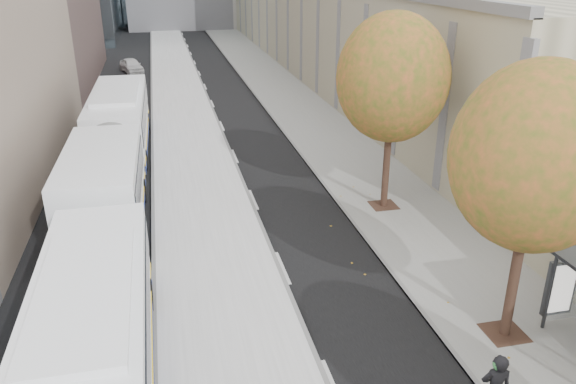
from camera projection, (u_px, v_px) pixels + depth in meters
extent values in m
cube|color=#BABABA|center=(187.00, 131.00, 33.93)|extent=(4.25, 150.00, 0.15)
cube|color=gray|center=(314.00, 124.00, 35.58)|extent=(4.75, 150.00, 0.08)
cube|color=gray|center=(345.00, 14.00, 62.49)|extent=(18.00, 92.00, 8.00)
cylinder|color=black|center=(513.00, 283.00, 15.03)|extent=(0.28, 0.28, 3.24)
sphere|color=#315A16|center=(536.00, 157.00, 13.66)|extent=(4.20, 4.20, 4.20)
cylinder|color=black|center=(386.00, 168.00, 23.11)|extent=(0.28, 0.28, 3.38)
sphere|color=#315A16|center=(393.00, 78.00, 21.68)|extent=(4.40, 4.40, 4.40)
cube|color=white|center=(115.00, 146.00, 26.54)|extent=(2.93, 18.82, 3.13)
cube|color=black|center=(113.00, 134.00, 26.32)|extent=(2.99, 18.07, 1.09)
cube|color=#0F704A|center=(100.00, 243.00, 18.25)|extent=(1.98, 0.08, 1.21)
sphere|color=#35853E|center=(499.00, 365.00, 11.52)|extent=(0.28, 0.28, 0.28)
imported|color=silver|center=(132.00, 65.00, 51.66)|extent=(2.53, 4.05, 1.29)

